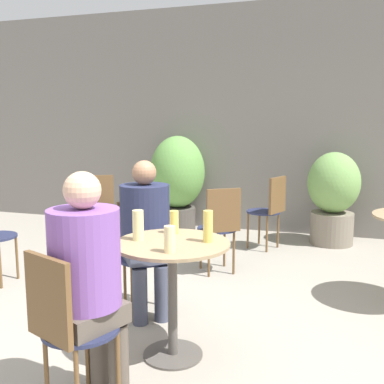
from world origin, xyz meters
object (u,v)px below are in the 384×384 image
Objects in this scene: bistro_chair_0 at (141,245)px; bistro_chair_3 at (220,222)px; beer_glass_2 at (170,239)px; beer_glass_1 at (138,225)px; cafe_table_near at (172,270)px; bistro_chair_2 at (100,205)px; bistro_chair_1 at (65,320)px; bistro_chair_4 at (270,206)px; beer_glass_3 at (208,226)px; potted_plant_1 at (333,195)px; seated_person_1 at (88,272)px; beer_glass_0 at (174,222)px; seated_person_0 at (146,226)px; potted_plant_0 at (177,178)px.

bistro_chair_3 is (0.39, 0.97, 0.00)m from bistro_chair_0.
beer_glass_1 is at bearing 145.47° from beer_glass_2.
cafe_table_near is 0.87× the size of bistro_chair_2.
bistro_chair_1 is at bearing -95.83° from beer_glass_1.
bistro_chair_4 is 4.38× the size of beer_glass_3.
potted_plant_1 reaches higher than beer_glass_3.
beer_glass_3 is at bearing 18.76° from cafe_table_near.
cafe_table_near is 3.80× the size of beer_glass_3.
cafe_table_near is at bearing -90.00° from bistro_chair_1.
bistro_chair_3 is at bearing -45.23° from bistro_chair_2.
bistro_chair_2 is (-1.16, 1.43, 0.00)m from bistro_chair_0.
seated_person_1 is 8.13× the size of beer_glass_0.
bistro_chair_4 is (0.25, 2.61, -0.05)m from cafe_table_near.
seated_person_0 is 0.56m from beer_glass_1.
bistro_chair_0 is 0.72× the size of seated_person_0.
bistro_chair_3 is 1.07m from bistro_chair_4.
beer_glass_2 is 0.12× the size of potted_plant_0.
potted_plant_1 is (2.57, 1.04, 0.09)m from bistro_chair_2.
seated_person_1 is at bearing -127.95° from beer_glass_2.
beer_glass_0 reaches higher than bistro_chair_0.
seated_person_0 reaches higher than beer_glass_0.
beer_glass_3 is at bearing 62.62° from beer_glass_2.
beer_glass_0 and beer_glass_2 have the same top height.
bistro_chair_0 is at bearing -60.00° from bistro_chair_1.
seated_person_1 is at bearing -91.90° from beer_glass_1.
beer_glass_2 is at bearing -34.53° from beer_glass_1.
bistro_chair_3 is 4.55× the size of beer_glass_1.
beer_glass_0 is at bearing 106.73° from cafe_table_near.
potted_plant_0 is (-0.63, 2.63, 0.20)m from bistro_chair_0.
seated_person_1 reaches higher than beer_glass_3.
beer_glass_2 is (0.30, 0.38, 0.09)m from seated_person_1.
potted_plant_0 reaches higher than beer_glass_3.
beer_glass_1 reaches higher than bistro_chair_0.
potted_plant_1 reaches higher than beer_glass_1.
seated_person_0 is at bearing -60.04° from seated_person_1.
bistro_chair_4 is 0.77× the size of potted_plant_1.
bistro_chair_3 is (-0.09, 1.59, -0.05)m from cafe_table_near.
bistro_chair_1 is 0.67× the size of potted_plant_0.
bistro_chair_3 is at bearing -124.39° from potted_plant_1.
beer_glass_2 is (0.54, -0.82, 0.30)m from bistro_chair_0.
beer_glass_0 is 0.27m from beer_glass_1.
bistro_chair_1 is 4.05m from potted_plant_0.
seated_person_1 is at bearing -90.00° from bistro_chair_1.
bistro_chair_4 is at bearing 84.61° from cafe_table_near.
potted_plant_1 is (0.87, 3.29, -0.21)m from beer_glass_2.
bistro_chair_3 is at bearing 93.30° from cafe_table_near.
bistro_chair_2 is at bearing 130.73° from beer_glass_0.
cafe_table_near is 0.60× the size of seated_person_1.
cafe_table_near is 0.62× the size of seated_person_0.
beer_glass_2 is (0.06, -0.21, 0.25)m from cafe_table_near.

